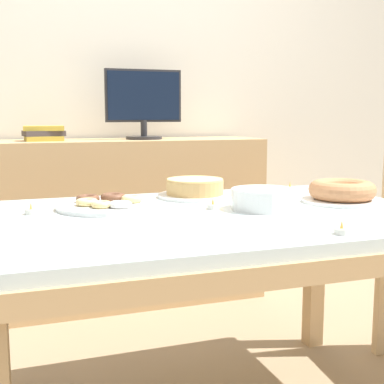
% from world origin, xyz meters
% --- Properties ---
extents(wall_back, '(8.00, 0.10, 2.60)m').
position_xyz_m(wall_back, '(0.00, 1.60, 1.30)').
color(wall_back, silver).
rests_on(wall_back, ground).
extents(dining_table, '(1.47, 1.00, 0.73)m').
position_xyz_m(dining_table, '(0.00, 0.00, 0.64)').
color(dining_table, silver).
rests_on(dining_table, ground).
extents(sideboard, '(1.52, 0.44, 0.91)m').
position_xyz_m(sideboard, '(0.00, 1.30, 0.45)').
color(sideboard, tan).
rests_on(sideboard, ground).
extents(computer_monitor, '(0.42, 0.20, 0.38)m').
position_xyz_m(computer_monitor, '(0.11, 1.30, 1.10)').
color(computer_monitor, '#262628').
rests_on(computer_monitor, sideboard).
extents(book_stack, '(0.21, 0.17, 0.08)m').
position_xyz_m(book_stack, '(-0.42, 1.30, 0.95)').
color(book_stack, '#B29933').
rests_on(book_stack, sideboard).
extents(cake_chocolate_round, '(0.29, 0.29, 0.07)m').
position_xyz_m(cake_chocolate_round, '(0.06, 0.32, 0.76)').
color(cake_chocolate_round, white).
rests_on(cake_chocolate_round, dining_table).
extents(cake_golden_bundt, '(0.28, 0.28, 0.08)m').
position_xyz_m(cake_golden_bundt, '(0.51, 0.03, 0.77)').
color(cake_golden_bundt, white).
rests_on(cake_golden_bundt, dining_table).
extents(pastry_platter, '(0.34, 0.34, 0.04)m').
position_xyz_m(pastry_platter, '(-0.30, 0.20, 0.74)').
color(pastry_platter, white).
rests_on(pastry_platter, dining_table).
extents(plate_stack, '(0.21, 0.21, 0.07)m').
position_xyz_m(plate_stack, '(0.18, 0.00, 0.76)').
color(plate_stack, white).
rests_on(plate_stack, dining_table).
extents(tealight_right_edge, '(0.04, 0.04, 0.04)m').
position_xyz_m(tealight_right_edge, '(-0.55, 0.17, 0.74)').
color(tealight_right_edge, silver).
rests_on(tealight_right_edge, dining_table).
extents(tealight_near_front, '(0.04, 0.04, 0.04)m').
position_xyz_m(tealight_near_front, '(0.49, 0.36, 0.74)').
color(tealight_near_front, silver).
rests_on(tealight_near_front, dining_table).
extents(tealight_near_cakes, '(0.04, 0.04, 0.04)m').
position_xyz_m(tealight_near_cakes, '(0.20, -0.41, 0.74)').
color(tealight_near_cakes, silver).
rests_on(tealight_near_cakes, dining_table).
extents(tealight_centre, '(0.04, 0.04, 0.04)m').
position_xyz_m(tealight_centre, '(0.03, 0.06, 0.74)').
color(tealight_centre, silver).
rests_on(tealight_centre, dining_table).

